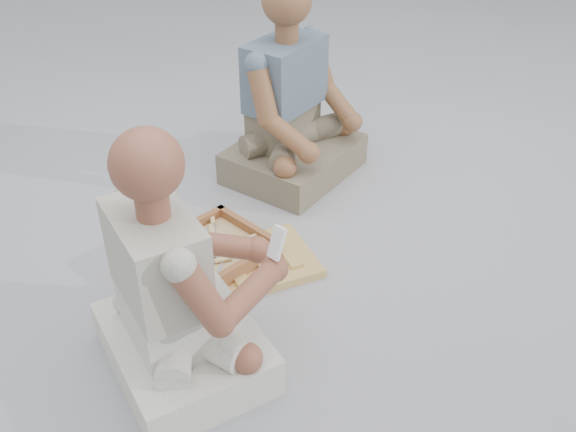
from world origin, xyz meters
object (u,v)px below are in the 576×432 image
craftsman (177,296)px  tool_tray (207,254)px  carved_panel (247,265)px  companion (292,114)px

craftsman → tool_tray: bearing=147.3°
carved_panel → companion: size_ratio=0.56×
tool_tray → companion: size_ratio=0.59×
companion → tool_tray: bearing=10.7°
craftsman → companion: (0.95, 0.98, 0.02)m
tool_tray → craftsman: craftsman is taller
tool_tray → carved_panel: bearing=-37.0°
carved_panel → tool_tray: size_ratio=0.95×
carved_panel → companion: 0.87m
companion → carved_panel: bearing=22.0°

